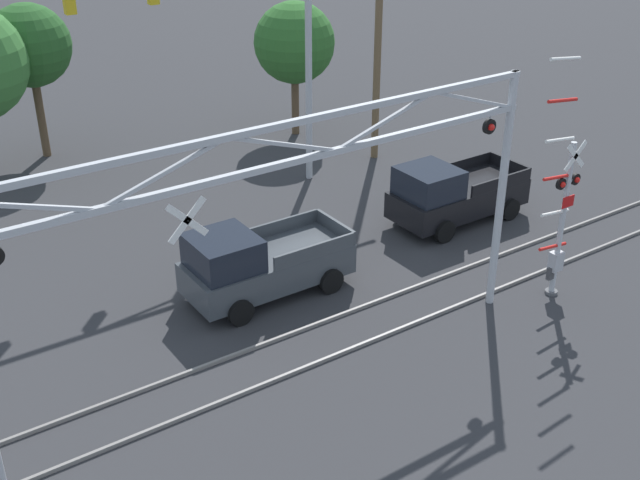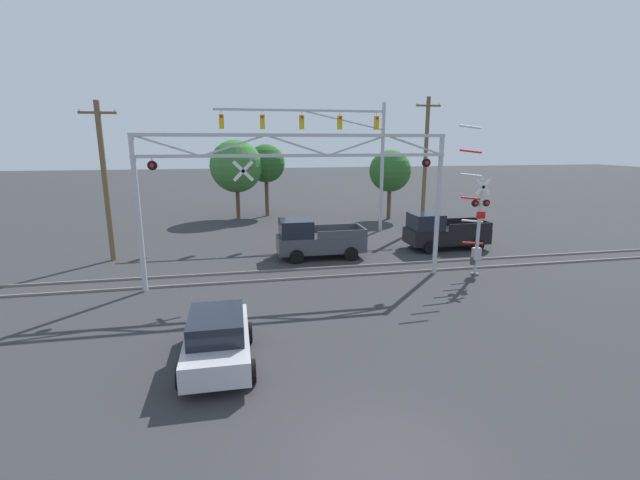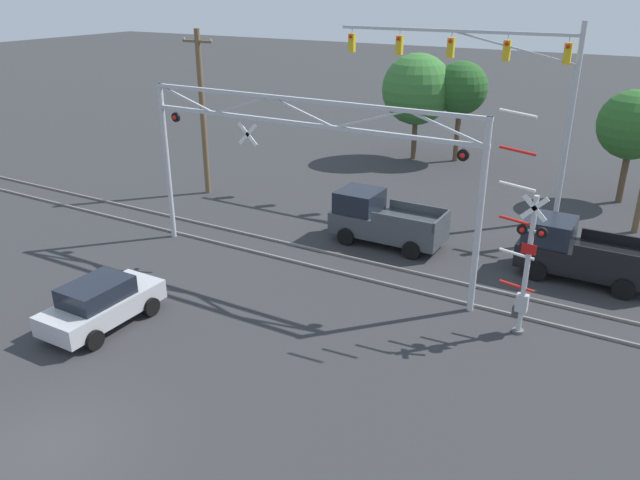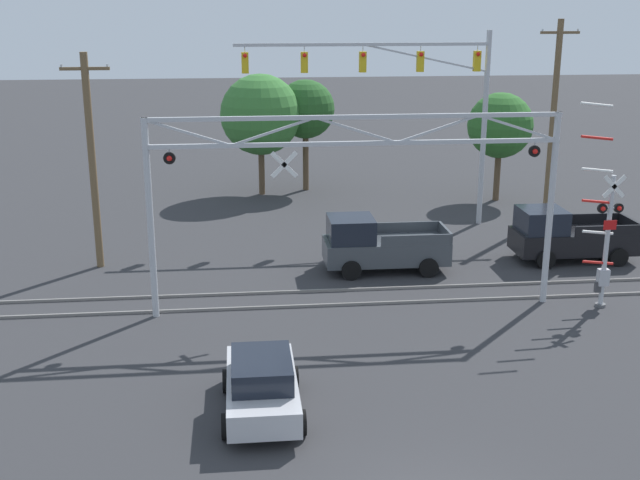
% 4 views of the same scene
% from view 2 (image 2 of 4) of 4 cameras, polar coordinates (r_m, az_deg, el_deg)
% --- Properties ---
extents(ground_plane, '(200.00, 200.00, 0.00)m').
position_cam_2_polar(ground_plane, '(9.49, 9.03, -27.90)').
color(ground_plane, '#303033').
extents(rail_track_near, '(80.00, 0.08, 0.10)m').
position_cam_2_polar(rail_track_near, '(19.81, -2.94, -5.14)').
color(rail_track_near, gray).
rests_on(rail_track_near, ground_plane).
extents(rail_track_far, '(80.00, 0.08, 0.10)m').
position_cam_2_polar(rail_track_far, '(21.17, -3.50, -3.95)').
color(rail_track_far, gray).
rests_on(rail_track_far, ground_plane).
extents(crossing_gantry, '(13.43, 0.27, 6.54)m').
position_cam_2_polar(crossing_gantry, '(18.62, -3.02, 8.27)').
color(crossing_gantry, '#B7BABF').
rests_on(crossing_gantry, ground_plane).
extents(crossing_signal_mast, '(1.79, 0.35, 6.95)m').
position_cam_2_polar(crossing_signal_mast, '(21.14, 20.19, 1.83)').
color(crossing_signal_mast, '#B7BABF').
rests_on(crossing_signal_mast, ground_plane).
extents(traffic_signal_span, '(11.36, 0.39, 8.80)m').
position_cam_2_polar(traffic_signal_span, '(29.47, 2.68, 13.04)').
color(traffic_signal_span, '#B7BABF').
rests_on(traffic_signal_span, ground_plane).
extents(pickup_truck_lead, '(4.73, 2.21, 2.14)m').
position_cam_2_polar(pickup_truck_lead, '(23.25, -0.63, 0.06)').
color(pickup_truck_lead, '#3D4247').
rests_on(pickup_truck_lead, ground_plane).
extents(pickup_truck_following, '(4.75, 2.21, 2.14)m').
position_cam_2_polar(pickup_truck_following, '(26.20, 15.95, 1.02)').
color(pickup_truck_following, black).
rests_on(pickup_truck_following, ground_plane).
extents(sedan_waiting, '(2.00, 3.98, 1.56)m').
position_cam_2_polar(sedan_waiting, '(12.70, -13.52, -12.59)').
color(sedan_waiting, '#B7B7BC').
rests_on(sedan_waiting, ground_plane).
extents(utility_pole_left, '(1.80, 0.28, 8.22)m').
position_cam_2_polar(utility_pole_left, '(24.87, -26.75, 7.10)').
color(utility_pole_left, brown).
rests_on(utility_pole_left, ground_plane).
extents(utility_pole_right, '(1.80, 0.28, 9.26)m').
position_cam_2_polar(utility_pole_right, '(31.92, 13.86, 10.02)').
color(utility_pole_right, brown).
rests_on(utility_pole_right, ground_plane).
extents(background_tree_beyond_span, '(4.25, 4.25, 6.42)m').
position_cam_2_polar(background_tree_beyond_span, '(35.74, -11.09, 9.63)').
color(background_tree_beyond_span, brown).
rests_on(background_tree_beyond_span, ground_plane).
extents(background_tree_far_left_verge, '(3.16, 3.16, 6.03)m').
position_cam_2_polar(background_tree_far_left_verge, '(36.65, -7.22, 10.04)').
color(background_tree_far_left_verge, brown).
rests_on(background_tree_far_left_verge, ground_plane).
extents(background_tree_far_right_verge, '(3.35, 3.35, 5.60)m').
position_cam_2_polar(background_tree_far_right_verge, '(35.35, 9.33, 9.04)').
color(background_tree_far_right_verge, brown).
rests_on(background_tree_far_right_verge, ground_plane).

